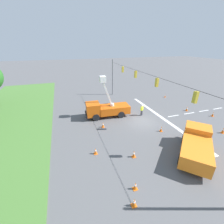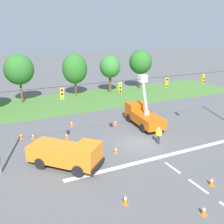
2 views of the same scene
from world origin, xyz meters
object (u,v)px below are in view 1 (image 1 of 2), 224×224
at_px(utility_truck_bucket_lift, 106,108).
at_px(traffic_cone_foreground_left, 187,109).
at_px(road_worker, 142,109).
at_px(traffic_cone_far_left, 161,129).
at_px(traffic_cone_mid_right, 95,151).
at_px(traffic_cone_lane_edge_b, 223,130).
at_px(traffic_cone_centre_line, 213,114).
at_px(traffic_cone_foreground_right, 134,154).
at_px(traffic_cone_lane_edge_a, 135,186).
at_px(traffic_cone_far_right, 165,96).
at_px(traffic_cone_near_bucket, 103,125).
at_px(utility_truck_support_near, 196,145).
at_px(traffic_cone_mid_left, 134,202).

xyz_separation_m(utility_truck_bucket_lift, traffic_cone_foreground_left, (-2.19, -13.06, -0.93)).
bearing_deg(road_worker, traffic_cone_far_left, -179.07).
relative_size(traffic_cone_mid_right, traffic_cone_lane_edge_b, 0.90).
xyz_separation_m(traffic_cone_far_left, traffic_cone_centre_line, (1.18, -9.93, 0.01)).
distance_m(traffic_cone_foreground_right, traffic_cone_lane_edge_a, 3.51).
height_order(traffic_cone_foreground_left, traffic_cone_mid_right, traffic_cone_foreground_left).
bearing_deg(traffic_cone_far_right, traffic_cone_near_bucket, 116.66).
bearing_deg(traffic_cone_far_left, traffic_cone_near_bucket, 63.64).
xyz_separation_m(utility_truck_support_near, traffic_cone_far_right, (15.68, -8.30, -0.93)).
bearing_deg(traffic_cone_far_right, road_worker, 124.74).
bearing_deg(traffic_cone_lane_edge_a, traffic_cone_far_left, -46.74).
bearing_deg(road_worker, utility_truck_support_near, -177.22).
bearing_deg(traffic_cone_mid_left, utility_truck_support_near, -70.73).
distance_m(traffic_cone_far_right, traffic_cone_centre_line, 9.82).
relative_size(traffic_cone_far_right, traffic_cone_centre_line, 0.80).
xyz_separation_m(utility_truck_bucket_lift, road_worker, (-1.41, -5.22, -0.30)).
bearing_deg(traffic_cone_mid_right, utility_truck_bucket_lift, -23.31).
height_order(utility_truck_bucket_lift, traffic_cone_near_bucket, utility_truck_bucket_lift).
relative_size(traffic_cone_near_bucket, traffic_cone_lane_edge_a, 1.15).
bearing_deg(utility_truck_bucket_lift, traffic_cone_lane_edge_b, -126.43).
distance_m(traffic_cone_foreground_left, traffic_cone_mid_left, 19.04).
height_order(utility_truck_bucket_lift, traffic_cone_foreground_right, utility_truck_bucket_lift).
bearing_deg(traffic_cone_near_bucket, traffic_cone_lane_edge_a, 179.07).
bearing_deg(traffic_cone_mid_right, traffic_cone_lane_edge_b, -94.41).
relative_size(road_worker, traffic_cone_foreground_left, 2.38).
bearing_deg(utility_truck_support_near, traffic_cone_foreground_right, 74.14).
xyz_separation_m(traffic_cone_lane_edge_a, traffic_cone_far_left, (6.34, -6.74, 0.03)).
height_order(traffic_cone_mid_right, traffic_cone_near_bucket, traffic_cone_near_bucket).
bearing_deg(road_worker, utility_truck_bucket_lift, 74.89).
distance_m(utility_truck_bucket_lift, traffic_cone_mid_right, 8.54).
relative_size(traffic_cone_far_left, traffic_cone_centre_line, 0.97).
bearing_deg(traffic_cone_mid_right, traffic_cone_mid_left, -167.94).
distance_m(utility_truck_bucket_lift, traffic_cone_lane_edge_a, 12.72).
relative_size(traffic_cone_mid_right, traffic_cone_centre_line, 0.98).
height_order(road_worker, traffic_cone_mid_left, road_worker).
bearing_deg(traffic_cone_foreground_right, utility_truck_bucket_lift, 0.13).
bearing_deg(utility_truck_bucket_lift, utility_truck_support_near, -152.69).
bearing_deg(traffic_cone_foreground_left, traffic_cone_centre_line, -142.98).
relative_size(utility_truck_support_near, traffic_cone_foreground_right, 8.20).
height_order(traffic_cone_near_bucket, traffic_cone_lane_edge_a, traffic_cone_near_bucket).
relative_size(traffic_cone_mid_left, traffic_cone_far_left, 0.95).
bearing_deg(utility_truck_bucket_lift, traffic_cone_far_right, -71.54).
distance_m(utility_truck_bucket_lift, utility_truck_support_near, 12.39).
relative_size(utility_truck_bucket_lift, traffic_cone_lane_edge_a, 10.06).
distance_m(road_worker, traffic_cone_mid_left, 14.34).
xyz_separation_m(road_worker, traffic_cone_centre_line, (-3.66, -10.01, -0.64)).
xyz_separation_m(utility_truck_bucket_lift, traffic_cone_mid_right, (-7.79, 3.36, -0.95)).
distance_m(traffic_cone_mid_right, traffic_cone_centre_line, 18.79).
bearing_deg(traffic_cone_far_left, traffic_cone_lane_edge_b, -111.65).
distance_m(traffic_cone_lane_edge_b, traffic_cone_far_left, 7.41).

